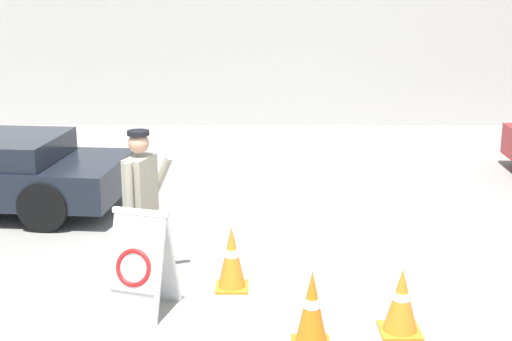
{
  "coord_description": "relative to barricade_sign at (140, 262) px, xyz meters",
  "views": [
    {
      "loc": [
        0.51,
        -6.16,
        3.31
      ],
      "look_at": [
        0.52,
        2.82,
        0.98
      ],
      "focal_mm": 50.0,
      "sensor_mm": 36.0,
      "label": 1
    }
  ],
  "objects": [
    {
      "name": "traffic_cone_mid",
      "position": [
        0.92,
        0.58,
        -0.19
      ],
      "size": [
        0.36,
        0.36,
        0.73
      ],
      "color": "orange",
      "rests_on": "ground_plane"
    },
    {
      "name": "traffic_cone_far",
      "position": [
        2.61,
        -0.47,
        -0.22
      ],
      "size": [
        0.4,
        0.4,
        0.66
      ],
      "color": "orange",
      "rests_on": "ground_plane"
    },
    {
      "name": "barricade_sign",
      "position": [
        0.0,
        0.0,
        0.0
      ],
      "size": [
        0.75,
        0.8,
        1.11
      ],
      "rotation": [
        0.0,
        0.0,
        -0.31
      ],
      "color": "white",
      "rests_on": "ground_plane"
    },
    {
      "name": "perimeter_wall",
      "position": [
        0.68,
        10.44,
        1.15
      ],
      "size": [
        36.0,
        0.3,
        3.84
      ],
      "color": "beige",
      "rests_on": "ground_plane"
    },
    {
      "name": "security_guard",
      "position": [
        -0.09,
        0.71,
        0.45
      ],
      "size": [
        0.53,
        0.62,
        1.79
      ],
      "rotation": [
        0.0,
        0.0,
        1.26
      ],
      "color": "black",
      "rests_on": "ground_plane"
    },
    {
      "name": "building_block",
      "position": [
        -3.32,
        14.72,
        2.34
      ],
      "size": [
        6.07,
        5.25,
        5.78
      ],
      "color": "#B2ADA3",
      "rests_on": "ground_plane"
    },
    {
      "name": "traffic_cone_near",
      "position": [
        1.71,
        -0.75,
        -0.17
      ],
      "size": [
        0.36,
        0.36,
        0.76
      ],
      "color": "orange",
      "rests_on": "ground_plane"
    }
  ]
}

